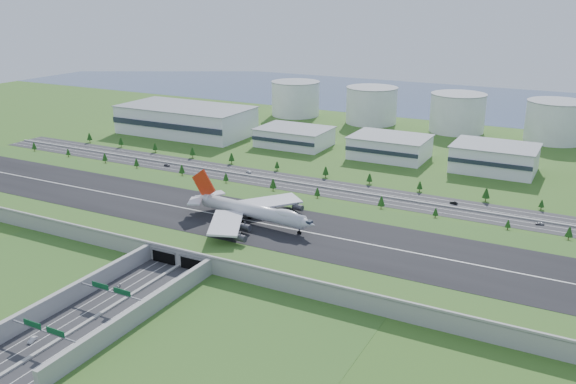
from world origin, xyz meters
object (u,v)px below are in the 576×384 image
at_px(car_0, 117,287).
at_px(car_4, 167,165).
at_px(car_3, 48,368).
at_px(car_6, 540,223).
at_px(car_1, 32,340).
at_px(car_2, 173,286).
at_px(boeing_747, 251,210).
at_px(car_7, 249,172).
at_px(car_5, 454,203).
at_px(fuel_tank_a, 296,99).

bearing_deg(car_0, car_4, 104.16).
xyz_separation_m(car_3, car_6, (136.75, 229.08, -0.00)).
relative_size(car_0, car_1, 1.06).
height_order(car_1, car_2, car_2).
height_order(car_1, car_3, car_1).
bearing_deg(car_6, car_0, 123.91).
bearing_deg(car_1, car_6, 40.71).
bearing_deg(car_0, boeing_747, 56.83).
relative_size(car_6, car_7, 0.90).
distance_m(car_3, car_5, 255.92).
xyz_separation_m(car_0, car_7, (-42.23, 183.31, -0.01)).
height_order(boeing_747, car_4, boeing_747).
bearing_deg(car_1, car_2, 58.12).
bearing_deg(fuel_tank_a, car_4, -88.93).
distance_m(boeing_747, car_6, 164.47).
relative_size(car_3, car_5, 0.98).
bearing_deg(car_0, car_6, 29.44).
bearing_deg(car_3, car_2, -88.12).
height_order(car_5, car_7, car_5).
bearing_deg(fuel_tank_a, car_3, -73.69).
distance_m(car_2, car_7, 182.35).
height_order(fuel_tank_a, car_1, fuel_tank_a).
bearing_deg(car_7, fuel_tank_a, -137.86).
distance_m(car_0, car_1, 47.56).
xyz_separation_m(fuel_tank_a, car_2, (131.38, -379.35, -16.56)).
bearing_deg(car_0, car_5, 42.02).
xyz_separation_m(boeing_747, car_5, (84.61, 103.30, -14.10)).
bearing_deg(car_6, boeing_747, 110.37).
relative_size(fuel_tank_a, car_6, 10.11).
bearing_deg(car_6, fuel_tank_a, 37.23).
height_order(fuel_tank_a, car_0, fuel_tank_a).
xyz_separation_m(car_0, car_4, (-105.85, 169.41, 0.03)).
relative_size(car_0, car_6, 0.96).
relative_size(car_1, car_5, 0.93).
distance_m(car_0, car_4, 199.76).
height_order(car_3, car_5, car_5).
xyz_separation_m(car_5, car_6, (51.64, -12.27, -0.11)).
xyz_separation_m(car_1, car_4, (-107.57, 216.93, 0.10)).
bearing_deg(car_4, boeing_747, -125.07).
distance_m(fuel_tank_a, car_5, 300.84).
relative_size(car_1, car_2, 0.76).
distance_m(boeing_747, car_1, 130.29).
xyz_separation_m(car_3, car_4, (-127.37, 227.06, 0.15)).
distance_m(car_5, car_6, 53.07).
xyz_separation_m(car_0, car_2, (21.38, 12.42, 0.01)).
distance_m(fuel_tank_a, car_7, 219.83).
distance_m(car_5, car_7, 148.86).
relative_size(car_3, car_6, 0.96).
bearing_deg(car_6, car_5, 63.26).
relative_size(fuel_tank_a, car_5, 10.29).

